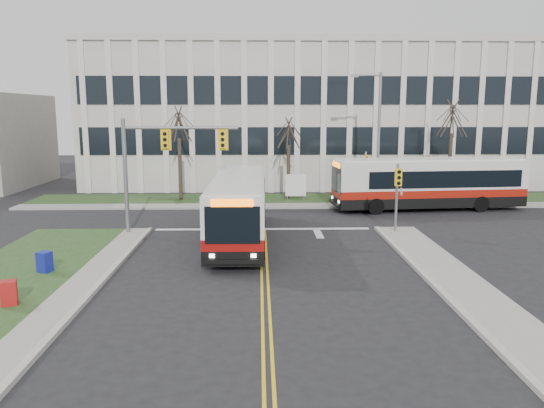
{
  "coord_description": "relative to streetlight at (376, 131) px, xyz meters",
  "views": [
    {
      "loc": [
        -0.22,
        -20.95,
        6.56
      ],
      "look_at": [
        0.44,
        5.02,
        2.0
      ],
      "focal_mm": 35.0,
      "sensor_mm": 36.0,
      "label": 1
    }
  ],
  "objects": [
    {
      "name": "newspaper_box_red",
      "position": [
        -16.68,
        -19.91,
        -4.72
      ],
      "size": [
        0.62,
        0.59,
        0.95
      ],
      "primitive_type": "cube",
      "rotation": [
        0.0,
        0.0,
        0.32
      ],
      "color": "#A51515",
      "rests_on": "ground"
    },
    {
      "name": "bus_main",
      "position": [
        -9.26,
        -10.34,
        -3.6
      ],
      "size": [
        2.7,
        11.96,
        3.18
      ],
      "primitive_type": null,
      "rotation": [
        0.0,
        0.0,
        -0.01
      ],
      "color": "silver",
      "rests_on": "ground"
    },
    {
      "name": "signal_pole_near",
      "position": [
        -0.83,
        -9.3,
        -2.69
      ],
      "size": [
        0.34,
        0.39,
        3.8
      ],
      "color": "slate",
      "rests_on": "ground"
    },
    {
      "name": "tree_mid",
      "position": [
        -6.03,
        2.0,
        -0.31
      ],
      "size": [
        1.8,
        1.8,
        6.82
      ],
      "color": "#42352B",
      "rests_on": "ground"
    },
    {
      "name": "ground",
      "position": [
        -8.03,
        -16.2,
        -5.19
      ],
      "size": [
        120.0,
        120.0,
        0.0
      ],
      "primitive_type": "plane",
      "color": "black",
      "rests_on": "ground"
    },
    {
      "name": "bus_cross",
      "position": [
        3.13,
        -2.21,
        -3.51
      ],
      "size": [
        12.85,
        3.94,
        3.37
      ],
      "primitive_type": null,
      "rotation": [
        0.0,
        0.0,
        -1.47
      ],
      "color": "silver",
      "rests_on": "ground"
    },
    {
      "name": "tree_right",
      "position": [
        5.97,
        1.8,
        0.71
      ],
      "size": [
        1.8,
        1.8,
        8.25
      ],
      "color": "#42352B",
      "rests_on": "ground"
    },
    {
      "name": "streetlight",
      "position": [
        0.0,
        0.0,
        0.0
      ],
      "size": [
        2.15,
        0.25,
        9.2
      ],
      "color": "slate",
      "rests_on": "ground"
    },
    {
      "name": "sidewalk_west",
      "position": [
        -15.03,
        -21.2,
        -5.12
      ],
      "size": [
        1.2,
        26.0,
        0.14
      ],
      "primitive_type": "cube",
      "color": "#9E9B93",
      "rests_on": "ground"
    },
    {
      "name": "newspaper_box_blue",
      "position": [
        -16.96,
        -16.18,
        -4.72
      ],
      "size": [
        0.64,
        0.61,
        0.95
      ],
      "primitive_type": "cube",
      "rotation": [
        0.0,
        0.0,
        -0.42
      ],
      "color": "navy",
      "rests_on": "ground"
    },
    {
      "name": "office_building",
      "position": [
        -3.03,
        13.8,
        0.81
      ],
      "size": [
        40.0,
        16.0,
        12.0
      ],
      "primitive_type": "cube",
      "color": "beige",
      "rests_on": "ground"
    },
    {
      "name": "signal_pole_far",
      "position": [
        -0.83,
        -0.8,
        -2.69
      ],
      "size": [
        0.34,
        0.39,
        3.8
      ],
      "color": "slate",
      "rests_on": "ground"
    },
    {
      "name": "directory_sign",
      "position": [
        -5.53,
        1.3,
        -4.02
      ],
      "size": [
        1.5,
        0.12,
        2.0
      ],
      "color": "slate",
      "rests_on": "ground"
    },
    {
      "name": "sidewalk_east",
      "position": [
        -0.53,
        -21.2,
        -5.12
      ],
      "size": [
        2.0,
        26.0,
        0.14
      ],
      "primitive_type": "cube",
      "color": "#9E9B93",
      "rests_on": "ground"
    },
    {
      "name": "building_lawn",
      "position": [
        -3.03,
        1.8,
        -5.13
      ],
      "size": [
        44.0,
        5.0,
        0.12
      ],
      "primitive_type": "cube",
      "color": "#27421C",
      "rests_on": "ground"
    },
    {
      "name": "sidewalk_cross",
      "position": [
        -3.03,
        -1.0,
        -5.12
      ],
      "size": [
        44.0,
        1.6,
        0.14
      ],
      "primitive_type": "cube",
      "color": "#9E9B93",
      "rests_on": "ground"
    },
    {
      "name": "tree_left",
      "position": [
        -14.03,
        1.8,
        0.32
      ],
      "size": [
        1.8,
        1.8,
        7.7
      ],
      "color": "#42352B",
      "rests_on": "ground"
    },
    {
      "name": "mast_arm_signal",
      "position": [
        -13.65,
        -9.04,
        -0.94
      ],
      "size": [
        6.11,
        0.38,
        6.2
      ],
      "color": "slate",
      "rests_on": "ground"
    }
  ]
}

